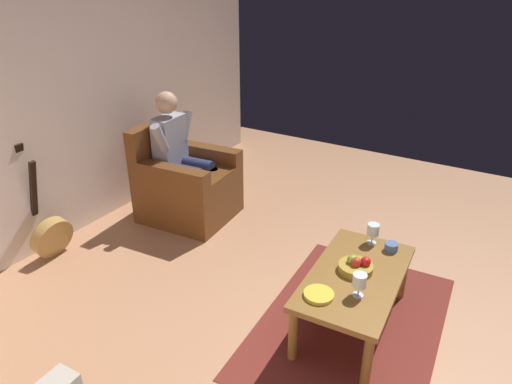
# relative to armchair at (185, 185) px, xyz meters

# --- Properties ---
(ground_plane) EXTENTS (6.91, 6.91, 0.00)m
(ground_plane) POSITION_rel_armchair_xyz_m (0.72, 2.17, -0.33)
(ground_plane) COLOR #AF7955
(wall_back) EXTENTS (5.65, 0.06, 2.52)m
(wall_back) POSITION_rel_armchair_xyz_m (0.72, -0.74, 0.93)
(wall_back) COLOR silver
(wall_back) RESTS_ON ground
(rug) EXTENTS (1.82, 1.27, 0.01)m
(rug) POSITION_rel_armchair_xyz_m (0.68, 2.00, -0.33)
(rug) COLOR maroon
(rug) RESTS_ON ground
(armchair) EXTENTS (0.81, 0.89, 0.93)m
(armchair) POSITION_rel_armchair_xyz_m (0.00, 0.00, 0.00)
(armchair) COLOR brown
(armchair) RESTS_ON ground
(person_seated) EXTENTS (0.61, 0.58, 1.25)m
(person_seated) POSITION_rel_armchair_xyz_m (0.00, -0.03, 0.34)
(person_seated) COLOR #9799A9
(person_seated) RESTS_ON ground
(coffee_table) EXTENTS (1.09, 0.63, 0.43)m
(coffee_table) POSITION_rel_armchair_xyz_m (0.68, 2.00, 0.04)
(coffee_table) COLOR brown
(coffee_table) RESTS_ON ground
(guitar) EXTENTS (0.36, 0.32, 1.01)m
(guitar) POSITION_rel_armchair_xyz_m (1.18, -0.54, -0.11)
(guitar) COLOR #B18845
(guitar) RESTS_ON ground
(wine_glass_near) EXTENTS (0.09, 0.09, 0.16)m
(wine_glass_near) POSITION_rel_armchair_xyz_m (0.25, 1.97, 0.20)
(wine_glass_near) COLOR silver
(wine_glass_near) RESTS_ON coffee_table
(wine_glass_far) EXTENTS (0.09, 0.09, 0.16)m
(wine_glass_far) POSITION_rel_armchair_xyz_m (0.89, 2.09, 0.20)
(wine_glass_far) COLOR silver
(wine_glass_far) RESTS_ON coffee_table
(fruit_bowl) EXTENTS (0.23, 0.23, 0.11)m
(fruit_bowl) POSITION_rel_armchair_xyz_m (0.64, 1.99, 0.14)
(fruit_bowl) COLOR olive
(fruit_bowl) RESTS_ON coffee_table
(decorative_dish) EXTENTS (0.19, 0.19, 0.02)m
(decorative_dish) POSITION_rel_armchair_xyz_m (1.02, 1.89, 0.11)
(decorative_dish) COLOR gold
(decorative_dish) RESTS_ON coffee_table
(candle_jar) EXTENTS (0.09, 0.09, 0.06)m
(candle_jar) POSITION_rel_armchair_xyz_m (0.28, 2.12, 0.13)
(candle_jar) COLOR #4D6594
(candle_jar) RESTS_ON coffee_table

